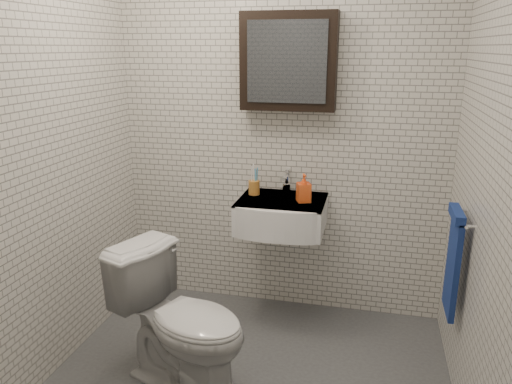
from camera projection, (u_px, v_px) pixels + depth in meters
The scene contains 8 objects.
room_shell at pixel (243, 119), 2.31m from camera, with size 2.22×2.02×2.51m.
washbasin at pixel (281, 215), 3.18m from camera, with size 0.55×0.50×0.20m.
faucet at pixel (286, 183), 3.32m from camera, with size 0.06×0.20×0.15m.
mirror_cabinet at pixel (289, 62), 3.10m from camera, with size 0.60×0.15×0.60m.
towel_rail at pixel (454, 258), 2.61m from camera, with size 0.09×0.30×0.58m.
toothbrush_cup at pixel (254, 187), 3.29m from camera, with size 0.09×0.09×0.20m.
soap_bottle at pixel (304, 188), 3.12m from camera, with size 0.08×0.08×0.18m, color orange.
toilet at pixel (183, 321), 2.65m from camera, with size 0.43×0.76×0.77m, color silver.
Camera 1 is at (0.59, -2.24, 1.79)m, focal length 35.00 mm.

